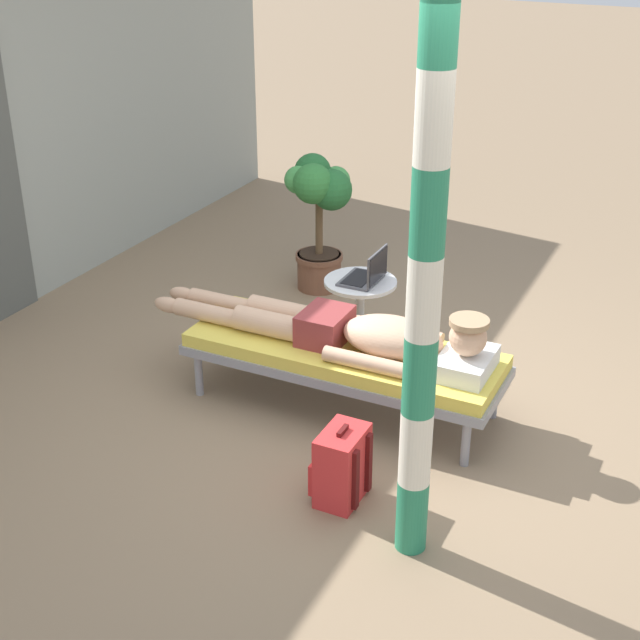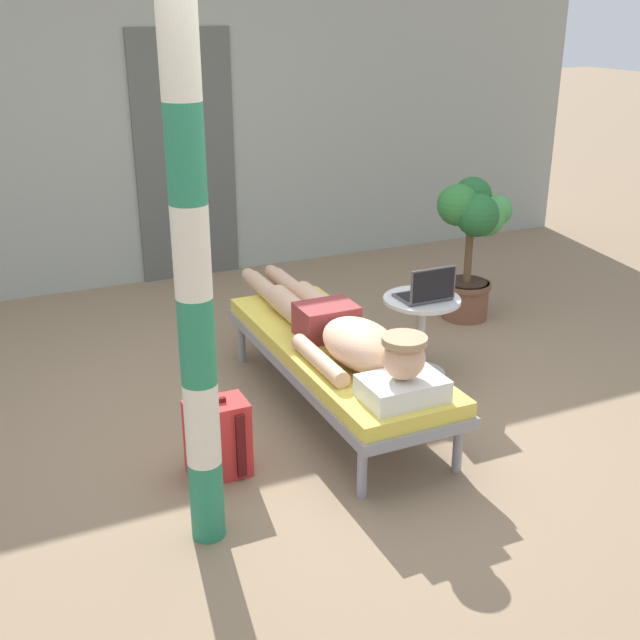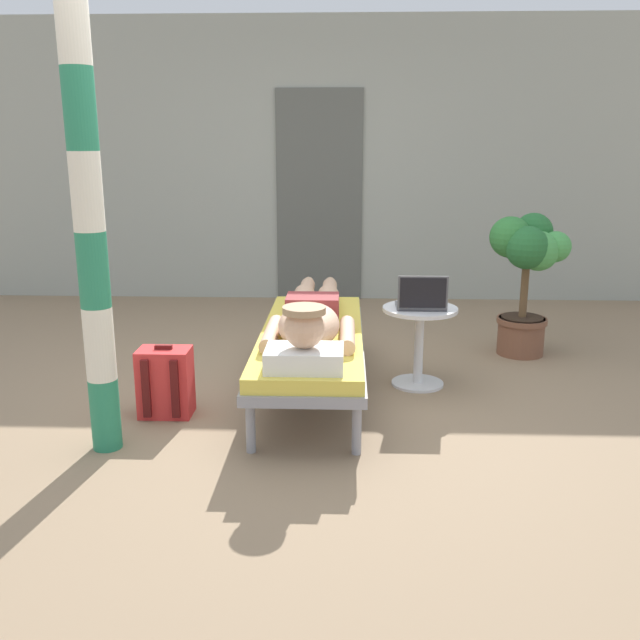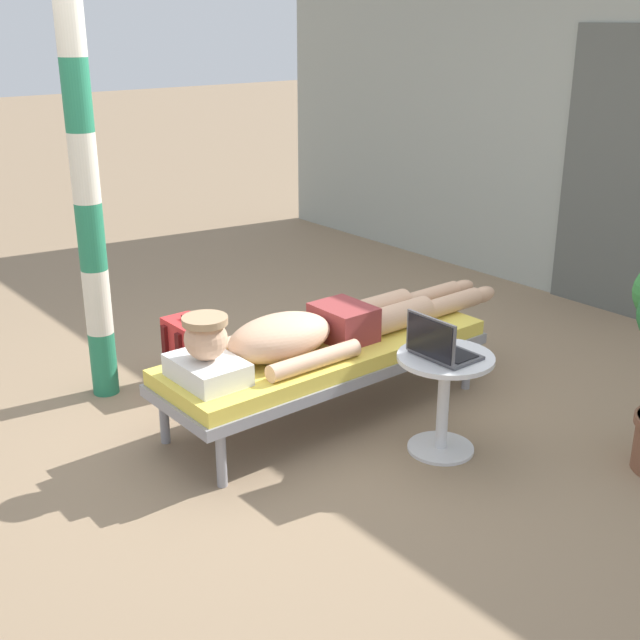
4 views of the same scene
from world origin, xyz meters
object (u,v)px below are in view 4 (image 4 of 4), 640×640
Objects in this scene: side_table at (444,386)px; backpack at (190,352)px; lounge_chair at (326,356)px; porch_post at (84,168)px; person_reclining at (315,330)px; laptop at (439,347)px.

side_table is 1.23× the size of backpack.
lounge_chair is 0.72× the size of porch_post.
person_reclining is 1.51m from porch_post.
lounge_chair is 6.17× the size of laptop.
side_table is at bearing 20.49° from backpack.
side_table reaches higher than backpack.
side_table is at bearing 30.89° from porch_post.
porch_post is at bearing -113.33° from backpack.
side_table reaches higher than lounge_chair.
person_reclining is 0.76m from side_table.
porch_post is (-0.20, -0.46, 1.13)m from backpack.
laptop is (0.69, 0.22, 0.06)m from person_reclining.
backpack is (-1.52, -0.52, -0.39)m from laptop.
porch_post is (-1.72, -0.98, 0.74)m from laptop.
porch_post reaches higher than laptop.
side_table is at bearing 15.94° from lounge_chair.
backpack is (-0.83, -0.37, -0.15)m from lounge_chair.
lounge_chair is 0.19m from person_reclining.
person_reclining is at bearing -90.00° from lounge_chair.
laptop is at bearing 17.84° from person_reclining.
side_table is (0.69, 0.27, -0.16)m from person_reclining.
porch_post is (-1.72, -1.03, 0.97)m from side_table.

